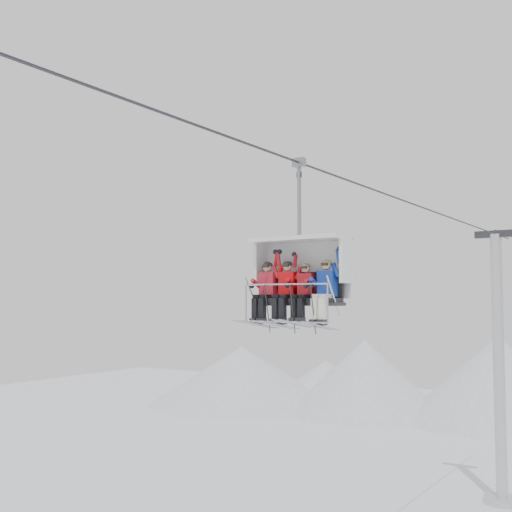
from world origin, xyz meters
The scene contains 7 objects.
lift_tower_right centered at (0.00, 22.00, 5.78)m, with size 2.00×1.80×13.48m.
haul_cable centered at (0.00, 0.00, 13.30)m, with size 0.06×0.06×50.00m, color #303035.
chairlift_carrier centered at (0.00, 2.03, 10.68)m, with size 2.40×1.17×3.98m.
skier_far_left centered at (-0.84, 1.73, 10.21)m, with size 0.41×1.69×1.63m.
skier_center_left centered at (-0.28, 1.73, 10.21)m, with size 0.41×1.69×1.63m.
skier_center_right centered at (0.23, 1.72, 10.18)m, with size 0.38×1.69×1.53m.
skier_far_right centered at (0.78, 1.73, 10.21)m, with size 0.41×1.69×1.63m.
Camera 1 is at (7.60, -11.54, 9.94)m, focal length 45.00 mm.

